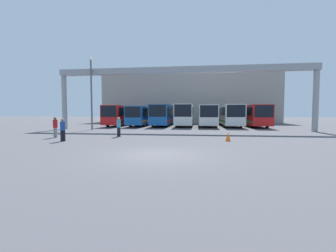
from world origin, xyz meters
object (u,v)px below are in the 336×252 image
bus_slot_6 (254,114)px  bus_slot_1 (142,115)px  traffic_cone (228,137)px  lamp_post (91,91)px  bus_slot_4 (207,114)px  bus_slot_2 (164,114)px  bus_slot_0 (121,114)px  bus_slot_3 (185,114)px  pedestrian_mid_left (119,126)px  pedestrian_near_center (63,129)px  pedestrian_far_center (55,127)px  bus_slot_5 (230,114)px

bus_slot_6 → bus_slot_1: bearing=179.4°
traffic_cone → lamp_post: (-14.83, 8.98, 4.36)m
bus_slot_4 → bus_slot_2: bearing=175.7°
bus_slot_0 → bus_slot_4: size_ratio=1.01×
lamp_post → bus_slot_1: bearing=66.8°
bus_slot_4 → lamp_post: (-14.10, -8.81, 2.87)m
bus_slot_4 → bus_slot_1: bearing=177.9°
bus_slot_2 → bus_slot_1: bearing=-177.8°
bus_slot_2 → lamp_post: 12.18m
bus_slot_1 → lamp_post: lamp_post is taller
bus_slot_2 → bus_slot_3: bus_slot_3 is taller
traffic_cone → pedestrian_mid_left: bearing=168.0°
bus_slot_2 → pedestrian_near_center: 20.42m
bus_slot_2 → pedestrian_far_center: bus_slot_2 is taller
bus_slot_4 → bus_slot_5: (3.39, 0.83, 0.02)m
pedestrian_mid_left → pedestrian_far_center: (-4.97, -1.36, 0.02)m
bus_slot_3 → pedestrian_mid_left: bearing=-106.2°
bus_slot_1 → bus_slot_3: size_ratio=0.96×
bus_slot_3 → bus_slot_5: bearing=1.7°
traffic_cone → bus_slot_6: bearing=71.4°
pedestrian_near_center → lamp_post: size_ratio=0.19×
bus_slot_1 → traffic_cone: (10.89, -18.17, -1.41)m
bus_slot_5 → pedestrian_near_center: bus_slot_5 is taller
bus_slot_0 → bus_slot_4: 13.55m
pedestrian_near_center → pedestrian_mid_left: (2.92, 3.53, 0.02)m
bus_slot_0 → bus_slot_6: 20.33m
pedestrian_far_center → traffic_cone: pedestrian_far_center is taller
pedestrian_far_center → pedestrian_near_center: bearing=157.4°
bus_slot_0 → bus_slot_3: bearing=3.2°
bus_slot_2 → pedestrian_mid_left: 16.49m
bus_slot_0 → bus_slot_5: (16.94, 0.78, 0.03)m
lamp_post → bus_slot_3: bearing=41.4°
lamp_post → pedestrian_mid_left: bearing=-50.2°
bus_slot_2 → bus_slot_5: 10.17m
pedestrian_near_center → lamp_post: (-2.99, 10.61, 3.80)m
bus_slot_5 → lamp_post: (-17.49, -9.64, 2.85)m
bus_slot_4 → traffic_cone: bus_slot_4 is taller
bus_slot_5 → bus_slot_6: bearing=-10.7°
bus_slot_2 → pedestrian_far_center: 18.90m
pedestrian_near_center → traffic_cone: bearing=-23.7°
pedestrian_mid_left → traffic_cone: (8.92, -1.90, -0.58)m
pedestrian_mid_left → bus_slot_4: bearing=-87.4°
bus_slot_1 → bus_slot_5: bearing=1.9°
bus_slot_1 → traffic_cone: size_ratio=17.08×
bus_slot_0 → bus_slot_1: bus_slot_0 is taller
bus_slot_5 → bus_slot_6: 3.45m
traffic_cone → bus_slot_0: bearing=128.7°
bus_slot_1 → bus_slot_0: bearing=-174.5°
bus_slot_2 → bus_slot_4: (6.78, -0.51, -0.04)m
bus_slot_3 → pedestrian_far_center: size_ratio=6.61×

